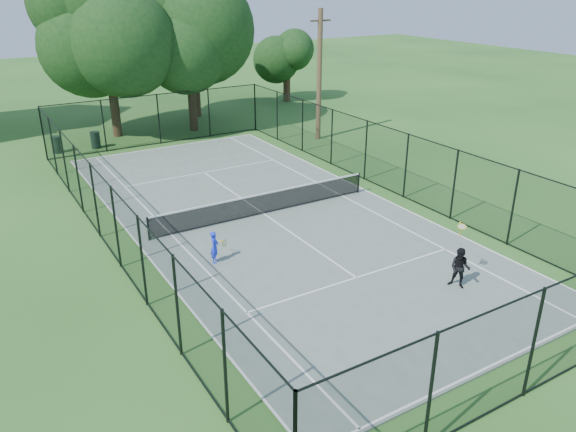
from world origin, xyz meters
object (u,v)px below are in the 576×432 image
tennis_net (264,203)px  utility_pole (319,75)px  trash_bin_right (95,140)px  trash_bin_left (57,145)px  player_blue (215,247)px  player_black (460,268)px

tennis_net → utility_pole: 13.01m
trash_bin_right → tennis_net: bearing=-75.6°
trash_bin_left → tennis_net: bearing=-68.0°
player_blue → trash_bin_right: bearing=90.1°
tennis_net → trash_bin_left: size_ratio=10.56×
utility_pole → player_black: bearing=-109.8°
tennis_net → player_blue: player_blue is taller
trash_bin_left → player_blue: (2.18, -17.10, 0.16)m
utility_pole → player_blue: (-12.35, -11.91, -3.27)m
trash_bin_left → utility_pole: bearing=-19.7°
tennis_net → player_black: (2.46, -8.56, 0.17)m
tennis_net → utility_pole: size_ratio=1.31×
trash_bin_left → trash_bin_right: bearing=-4.1°
utility_pole → player_blue: size_ratio=6.59×
tennis_net → player_blue: 4.60m
player_blue → player_black: 8.26m
tennis_net → trash_bin_right: tennis_net is taller
player_blue → player_black: player_black is taller
tennis_net → player_black: size_ratio=4.98×
trash_bin_left → trash_bin_right: 2.15m
tennis_net → utility_pole: (8.79, 9.00, 3.33)m
player_black → player_blue: bearing=136.8°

